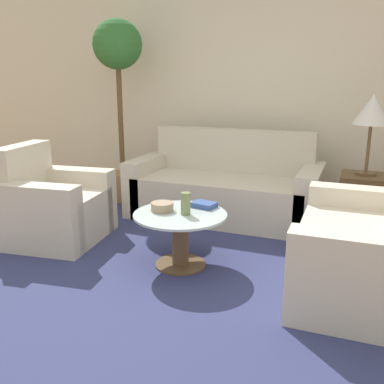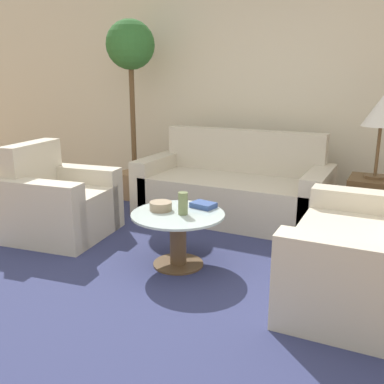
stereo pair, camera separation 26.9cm
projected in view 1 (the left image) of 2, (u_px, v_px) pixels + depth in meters
ground_plane at (152, 308)px, 2.81m from camera, size 14.00×14.00×0.00m
wall_back at (258, 92)px, 4.95m from camera, size 10.00×0.06×2.60m
rug at (181, 265)px, 3.44m from camera, size 3.64×3.58×0.01m
sofa_main at (226, 189)px, 4.61m from camera, size 1.98×0.88×0.91m
armchair at (51, 208)px, 3.94m from camera, size 0.91×0.96×0.87m
loveseat at (371, 252)px, 2.96m from camera, size 0.85×1.37×0.89m
coffee_table at (180, 232)px, 3.36m from camera, size 0.73×0.73×0.44m
side_table at (362, 205)px, 4.04m from camera, size 0.43×0.43×0.59m
table_lamp at (372, 112)px, 3.81m from camera, size 0.33×0.33×0.73m
potted_plant at (119, 78)px, 4.94m from camera, size 0.56×0.56×2.11m
vase at (186, 204)px, 3.28m from camera, size 0.07×0.07×0.18m
bowl at (162, 207)px, 3.38m from camera, size 0.18×0.18×0.07m
book_stack at (204, 205)px, 3.48m from camera, size 0.21×0.17×0.04m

